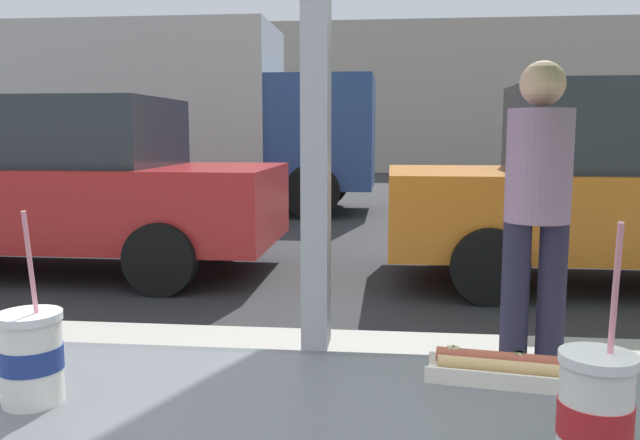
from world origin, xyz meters
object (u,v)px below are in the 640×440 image
hotdog_tray_near (504,368)px  parked_car_orange (631,185)px  parked_car_red (58,185)px  soda_cup_left (595,417)px  soda_cup_right (31,356)px  pedestrian (537,203)px  box_truck (179,114)px

hotdog_tray_near → parked_car_orange: 5.60m
hotdog_tray_near → parked_car_red: parked_car_red is taller
hotdog_tray_near → parked_car_orange: bearing=69.0°
soda_cup_left → hotdog_tray_near: size_ratio=1.20×
soda_cup_left → soda_cup_right: soda_cup_left is taller
hotdog_tray_near → pedestrian: 2.33m
parked_car_red → parked_car_orange: parked_car_orange is taller
soda_cup_left → pedestrian: pedestrian is taller
hotdog_tray_near → pedestrian: (0.54, 2.27, 0.04)m
parked_car_orange → box_truck: 8.01m
parked_car_orange → box_truck: (-6.00, 5.24, 0.81)m
parked_car_red → pedestrian: size_ratio=2.72×
hotdog_tray_near → parked_car_red: (-3.55, 5.22, -0.14)m
hotdog_tray_near → box_truck: size_ratio=0.04×
parked_car_red → box_truck: bearing=94.8°
soda_cup_right → hotdog_tray_near: bearing=12.6°
parked_car_red → box_truck: box_truck is taller
soda_cup_right → pedestrian: 2.75m
box_truck → parked_car_red: bearing=-85.2°
soda_cup_left → box_truck: size_ratio=0.05×
parked_car_orange → pedestrian: parked_car_orange is taller
parked_car_orange → pedestrian: bearing=-116.5°
parked_car_red → box_truck: (-0.44, 5.24, 0.85)m
parked_car_red → pedestrian: (4.08, -2.95, 0.18)m
soda_cup_right → parked_car_red: bearing=117.6°
soda_cup_right → hotdog_tray_near: soda_cup_right is taller
soda_cup_left → pedestrian: 2.64m
box_truck → pedestrian: size_ratio=4.02×
soda_cup_left → parked_car_red: bearing=123.0°
soda_cup_right → pedestrian: pedestrian is taller
box_truck → pedestrian: box_truck is taller
soda_cup_right → pedestrian: (1.27, 2.44, -0.01)m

